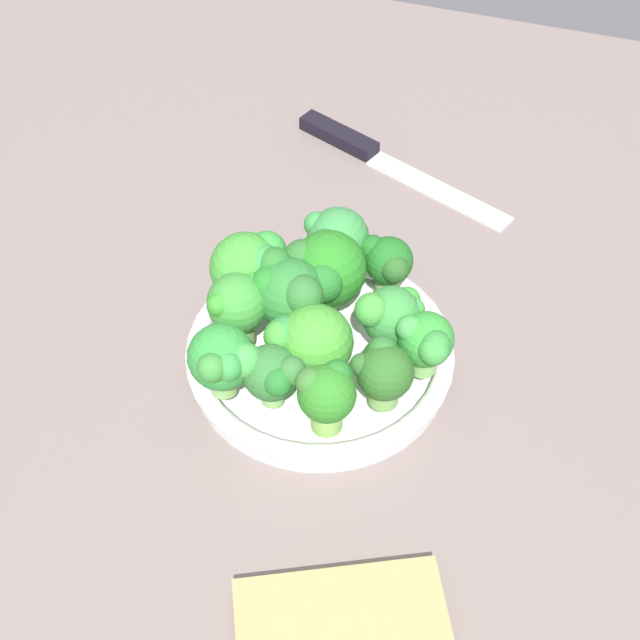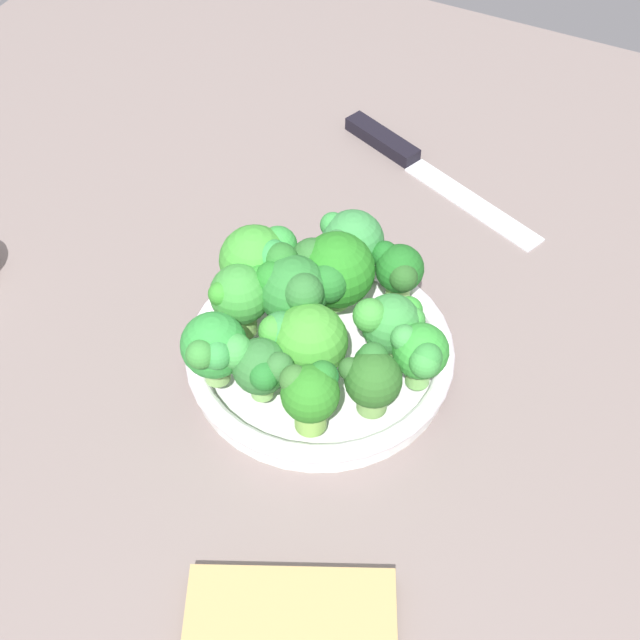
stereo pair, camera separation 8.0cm
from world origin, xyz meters
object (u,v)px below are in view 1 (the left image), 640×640
at_px(broccoli_floret_3, 386,261).
at_px(knife, 373,154).
at_px(broccoli_floret_10, 327,392).
at_px(broccoli_floret_11, 224,360).
at_px(broccoli_floret_12, 426,342).
at_px(broccoli_floret_9, 391,315).
at_px(broccoli_floret_4, 383,370).
at_px(broccoli_floret_0, 275,375).
at_px(broccoli_floret_5, 239,303).
at_px(broccoli_floret_1, 305,342).
at_px(broccoli_floret_7, 336,239).
at_px(broccoli_floret_6, 288,292).
at_px(bowl, 320,354).
at_px(broccoli_floret_8, 250,267).
at_px(broccoli_floret_2, 324,270).

relative_size(broccoli_floret_3, knife, 0.23).
xyz_separation_m(broccoli_floret_10, broccoli_floret_11, (0.00, 0.09, 0.00)).
bearing_deg(broccoli_floret_12, broccoli_floret_9, 58.13).
xyz_separation_m(broccoli_floret_3, broccoli_floret_4, (-0.12, -0.03, -0.00)).
height_order(broccoli_floret_0, broccoli_floret_5, broccoli_floret_5).
bearing_deg(broccoli_floret_4, broccoli_floret_1, 84.03).
relative_size(broccoli_floret_7, broccoli_floret_12, 1.11).
bearing_deg(broccoli_floret_7, broccoli_floret_6, 168.65).
bearing_deg(knife, broccoli_floret_5, 174.23).
height_order(broccoli_floret_4, broccoli_floret_10, broccoli_floret_10).
bearing_deg(broccoli_floret_9, broccoli_floret_0, 141.38).
bearing_deg(knife, broccoli_floret_6, -179.02).
distance_m(broccoli_floret_4, broccoli_floret_6, 0.11).
bearing_deg(broccoli_floret_12, broccoli_floret_0, 122.34).
height_order(broccoli_floret_10, knife, broccoli_floret_10).
bearing_deg(bowl, broccoli_floret_1, 176.73).
bearing_deg(broccoli_floret_1, broccoli_floret_8, 49.38).
xyz_separation_m(broccoli_floret_2, broccoli_floret_9, (-0.03, -0.07, -0.01)).
distance_m(broccoli_floret_0, broccoli_floret_9, 0.11).
relative_size(broccoli_floret_3, broccoli_floret_11, 0.84).
relative_size(bowl, broccoli_floret_9, 3.61).
bearing_deg(broccoli_floret_3, broccoli_floret_0, 161.53).
relative_size(broccoli_floret_5, broccoli_floret_11, 1.02).
bearing_deg(broccoli_floret_1, broccoli_floret_11, 126.88).
distance_m(broccoli_floret_2, broccoli_floret_3, 0.06).
bearing_deg(broccoli_floret_9, knife, 18.24).
distance_m(broccoli_floret_2, broccoli_floret_9, 0.07).
bearing_deg(knife, broccoli_floret_1, -174.30).
bearing_deg(broccoli_floret_4, broccoli_floret_11, 105.45).
height_order(bowl, broccoli_floret_4, broccoli_floret_4).
xyz_separation_m(broccoli_floret_4, knife, (0.33, 0.10, -0.06)).
xyz_separation_m(broccoli_floret_6, broccoli_floret_8, (0.02, 0.04, -0.00)).
bearing_deg(broccoli_floret_10, bowl, 21.76).
distance_m(broccoli_floret_1, knife, 0.33).
relative_size(broccoli_floret_2, broccoli_floret_5, 1.06).
bearing_deg(broccoli_floret_6, broccoli_floret_11, 161.74).
bearing_deg(broccoli_floret_8, broccoli_floret_9, -93.81).
bearing_deg(broccoli_floret_10, broccoli_floret_0, 82.24).
distance_m(broccoli_floret_0, broccoli_floret_12, 0.13).
bearing_deg(broccoli_floret_6, broccoli_floret_8, 64.15).
xyz_separation_m(broccoli_floret_0, broccoli_floret_3, (0.15, -0.05, 0.00)).
bearing_deg(broccoli_floret_2, broccoli_floret_4, -138.40).
bearing_deg(broccoli_floret_12, broccoli_floret_5, 93.59).
xyz_separation_m(broccoli_floret_1, broccoli_floret_5, (0.02, 0.06, 0.01)).
height_order(broccoli_floret_1, broccoli_floret_5, broccoli_floret_5).
bearing_deg(broccoli_floret_8, broccoli_floret_2, -72.21).
height_order(broccoli_floret_4, broccoli_floret_9, broccoli_floret_9).
height_order(broccoli_floret_3, broccoli_floret_4, broccoli_floret_4).
height_order(broccoli_floret_4, knife, broccoli_floret_4).
bearing_deg(broccoli_floret_5, bowl, -77.93).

